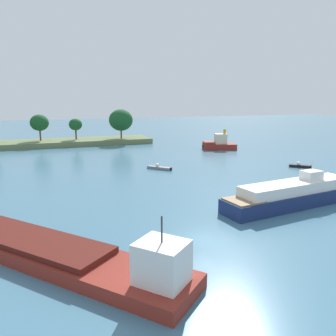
{
  "coord_description": "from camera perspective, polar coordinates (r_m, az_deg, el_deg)",
  "views": [
    {
      "loc": [
        -13.02,
        -26.32,
        12.92
      ],
      "look_at": [
        6.72,
        26.54,
        1.2
      ],
      "focal_mm": 35.61,
      "sensor_mm": 36.0,
      "label": 1
    }
  ],
  "objects": [
    {
      "name": "white_riverboat",
      "position": [
        44.07,
        20.96,
        -4.19
      ],
      "size": [
        20.74,
        6.44,
        5.52
      ],
      "color": "navy",
      "rests_on": "ground"
    },
    {
      "name": "small_motorboat",
      "position": [
        68.99,
        21.65,
        0.34
      ],
      "size": [
        3.6,
        3.65,
        1.01
      ],
      "color": "black",
      "rests_on": "ground"
    },
    {
      "name": "ground_plane",
      "position": [
        32.08,
        5.48,
        -12.08
      ],
      "size": [
        400.0,
        400.0,
        0.0
      ],
      "primitive_type": "plane",
      "color": "teal"
    },
    {
      "name": "tugboat",
      "position": [
        87.92,
        8.71,
        4.06
      ],
      "size": [
        9.26,
        6.44,
        5.29
      ],
      "color": "maroon",
      "rests_on": "ground"
    },
    {
      "name": "fishing_skiff",
      "position": [
        62.42,
        -1.49,
        0.04
      ],
      "size": [
        3.97,
        4.28,
        0.99
      ],
      "color": "slate",
      "rests_on": "ground"
    },
    {
      "name": "cargo_barge",
      "position": [
        33.85,
        -26.27,
        -10.44
      ],
      "size": [
        29.2,
        32.96,
        5.65
      ],
      "color": "maroon",
      "rests_on": "ground"
    }
  ]
}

